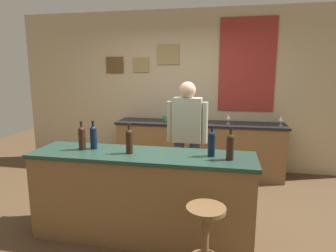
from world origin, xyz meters
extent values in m
plane|color=#4C3823|center=(0.00, 0.00, 0.00)|extent=(10.00, 10.00, 0.00)
cube|color=tan|center=(0.00, 2.03, 1.40)|extent=(6.00, 0.06, 2.80)
cube|color=brown|center=(-1.20, 1.99, 1.86)|extent=(0.33, 0.02, 0.29)
cube|color=#997F4C|center=(-0.70, 1.99, 1.86)|extent=(0.29, 0.02, 0.26)
cube|color=#997F4C|center=(-0.20, 1.99, 2.03)|extent=(0.39, 0.02, 0.34)
cube|color=maroon|center=(1.15, 1.99, 1.85)|extent=(0.93, 0.02, 1.55)
cube|color=brown|center=(0.00, -0.40, 0.44)|extent=(2.26, 0.57, 0.88)
cube|color=#1E382D|center=(0.00, -0.40, 0.90)|extent=(2.30, 0.60, 0.04)
cube|color=brown|center=(0.40, 1.65, 0.43)|extent=(2.75, 0.53, 0.86)
cube|color=black|center=(0.40, 1.65, 0.88)|extent=(2.81, 0.56, 0.04)
cylinder|color=#384766|center=(0.46, 0.44, 0.43)|extent=(0.13, 0.13, 0.86)
cylinder|color=#384766|center=(0.26, 0.44, 0.43)|extent=(0.13, 0.13, 0.86)
cube|color=#9EA38E|center=(0.36, 0.44, 1.14)|extent=(0.36, 0.20, 0.56)
sphere|color=tan|center=(0.36, 0.44, 1.51)|extent=(0.21, 0.21, 0.21)
cylinder|color=#9EA38E|center=(0.58, 0.44, 1.11)|extent=(0.08, 0.08, 0.52)
cylinder|color=#9EA38E|center=(0.14, 0.44, 1.11)|extent=(0.08, 0.08, 0.52)
cylinder|color=brown|center=(0.70, -0.98, 0.32)|extent=(0.06, 0.06, 0.65)
cylinder|color=brown|center=(0.70, -0.98, 0.66)|extent=(0.32, 0.32, 0.03)
cylinder|color=black|center=(-0.66, -0.39, 1.02)|extent=(0.07, 0.07, 0.20)
sphere|color=black|center=(-0.66, -0.39, 1.13)|extent=(0.07, 0.07, 0.07)
cylinder|color=black|center=(-0.66, -0.39, 1.17)|extent=(0.03, 0.03, 0.09)
cylinder|color=black|center=(-0.66, -0.39, 1.22)|extent=(0.03, 0.03, 0.02)
cylinder|color=black|center=(-0.55, -0.33, 1.02)|extent=(0.07, 0.07, 0.20)
sphere|color=black|center=(-0.55, -0.33, 1.13)|extent=(0.07, 0.07, 0.07)
cylinder|color=black|center=(-0.55, -0.33, 1.17)|extent=(0.03, 0.03, 0.09)
cylinder|color=black|center=(-0.55, -0.33, 1.22)|extent=(0.03, 0.03, 0.02)
cylinder|color=black|center=(-0.12, -0.43, 1.02)|extent=(0.07, 0.07, 0.20)
sphere|color=black|center=(-0.12, -0.43, 1.13)|extent=(0.07, 0.07, 0.07)
cylinder|color=black|center=(-0.12, -0.43, 1.17)|extent=(0.03, 0.03, 0.09)
cylinder|color=black|center=(-0.12, -0.43, 1.22)|extent=(0.03, 0.03, 0.02)
cylinder|color=black|center=(0.71, -0.36, 1.02)|extent=(0.07, 0.07, 0.20)
sphere|color=black|center=(0.71, -0.36, 1.13)|extent=(0.07, 0.07, 0.07)
cylinder|color=black|center=(0.71, -0.36, 1.17)|extent=(0.03, 0.03, 0.09)
cylinder|color=black|center=(0.71, -0.36, 1.22)|extent=(0.03, 0.03, 0.02)
cylinder|color=black|center=(0.88, -0.45, 1.02)|extent=(0.07, 0.07, 0.20)
sphere|color=black|center=(0.88, -0.45, 1.13)|extent=(0.07, 0.07, 0.07)
cylinder|color=black|center=(0.88, -0.45, 1.17)|extent=(0.03, 0.03, 0.09)
cylinder|color=black|center=(0.88, -0.45, 1.22)|extent=(0.03, 0.03, 0.02)
cylinder|color=silver|center=(0.88, 1.60, 0.90)|extent=(0.06, 0.06, 0.00)
cylinder|color=silver|center=(0.88, 1.60, 0.94)|extent=(0.01, 0.01, 0.07)
cone|color=silver|center=(0.88, 1.60, 1.02)|extent=(0.07, 0.07, 0.08)
cylinder|color=silver|center=(1.69, 1.60, 0.90)|extent=(0.06, 0.06, 0.00)
cylinder|color=silver|center=(1.69, 1.60, 0.94)|extent=(0.01, 0.01, 0.07)
cone|color=silver|center=(1.69, 1.60, 1.02)|extent=(0.07, 0.07, 0.08)
cylinder|color=#338C4C|center=(-0.18, 1.67, 0.95)|extent=(0.08, 0.08, 0.09)
torus|color=#338C4C|center=(-0.12, 1.67, 0.95)|extent=(0.06, 0.01, 0.06)
camera|label=1|loc=(0.83, -3.14, 1.74)|focal=30.94mm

